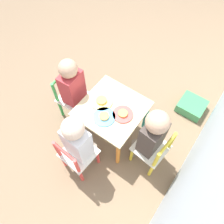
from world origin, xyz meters
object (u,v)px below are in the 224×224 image
(plate_front, at_px, (102,101))
(plate_back, at_px, (123,114))
(chair_green, at_px, (72,97))
(plate_right, at_px, (104,117))
(child_right, at_px, (79,140))
(chair_red, at_px, (77,156))
(chair_yellow, at_px, (153,150))
(storage_bin, at_px, (192,106))
(kids_table, at_px, (112,112))
(child_back, at_px, (151,135))
(child_front, at_px, (74,87))

(plate_front, relative_size, plate_back, 1.12)
(chair_green, height_order, plate_right, chair_green)
(child_right, height_order, plate_right, child_right)
(chair_red, distance_m, plate_right, 0.39)
(chair_yellow, xyz_separation_m, storage_bin, (-0.74, 0.07, -0.19))
(kids_table, xyz_separation_m, child_back, (0.04, 0.39, 0.10))
(child_front, bearing_deg, chair_red, -143.61)
(plate_front, bearing_deg, kids_table, 90.00)
(chair_yellow, relative_size, chair_red, 1.00)
(kids_table, xyz_separation_m, child_front, (0.03, -0.39, 0.09))
(chair_green, height_order, child_right, child_right)
(chair_yellow, relative_size, plate_front, 2.64)
(chair_yellow, distance_m, child_back, 0.22)
(plate_back, bearing_deg, child_front, -86.69)
(child_back, bearing_deg, plate_back, -92.17)
(storage_bin, bearing_deg, child_front, -51.53)
(plate_front, bearing_deg, child_right, 12.02)
(chair_yellow, height_order, plate_front, chair_yellow)
(plate_right, bearing_deg, chair_red, -4.85)
(plate_back, xyz_separation_m, storage_bin, (-0.70, 0.41, -0.38))
(chair_yellow, distance_m, plate_front, 0.59)
(chair_yellow, distance_m, child_front, 0.87)
(chair_red, xyz_separation_m, storage_bin, (-1.15, 0.55, -0.19))
(chair_green, relative_size, storage_bin, 1.94)
(chair_red, bearing_deg, child_front, -45.70)
(plate_front, distance_m, plate_back, 0.22)
(plate_back, relative_size, storage_bin, 0.66)
(chair_green, height_order, plate_back, chair_green)
(chair_yellow, bearing_deg, kids_table, -90.00)
(child_front, bearing_deg, plate_right, -105.75)
(chair_red, relative_size, plate_right, 2.74)
(chair_yellow, bearing_deg, storage_bin, -179.65)
(chair_green, height_order, storage_bin, chair_green)
(chair_green, height_order, child_back, child_back)
(plate_right, bearing_deg, child_front, -101.53)
(chair_red, relative_size, plate_back, 2.96)
(chair_yellow, height_order, plate_right, chair_yellow)
(plate_front, bearing_deg, chair_red, 10.01)
(child_back, bearing_deg, child_right, -44.04)
(chair_yellow, xyz_separation_m, plate_back, (-0.05, -0.34, 0.19))
(chair_green, distance_m, child_front, 0.21)
(chair_red, distance_m, child_front, 0.59)
(kids_table, xyz_separation_m, storage_bin, (-0.70, 0.52, -0.30))
(chair_yellow, relative_size, child_back, 0.67)
(kids_table, height_order, plate_back, plate_back)
(kids_table, bearing_deg, plate_front, -90.00)
(kids_table, height_order, child_right, child_right)
(chair_red, xyz_separation_m, child_front, (-0.42, -0.36, 0.20))
(child_right, bearing_deg, kids_table, -90.00)
(chair_red, height_order, child_right, child_right)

